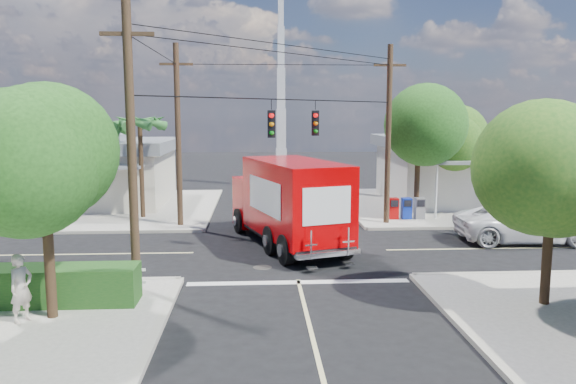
{
  "coord_description": "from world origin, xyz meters",
  "views": [
    {
      "loc": [
        -1.4,
        -22.57,
        5.67
      ],
      "look_at": [
        0.0,
        2.0,
        2.2
      ],
      "focal_mm": 35.0,
      "sensor_mm": 36.0,
      "label": 1
    }
  ],
  "objects": [
    {
      "name": "road_markings",
      "position": [
        0.0,
        -1.47,
        0.01
      ],
      "size": [
        32.0,
        32.0,
        0.01
      ],
      "color": "beige",
      "rests_on": "ground"
    },
    {
      "name": "radio_tower",
      "position": [
        0.5,
        20.0,
        5.64
      ],
      "size": [
        0.8,
        0.8,
        17.0
      ],
      "color": "silver",
      "rests_on": "ground"
    },
    {
      "name": "parked_car",
      "position": [
        10.47,
        1.16,
        0.83
      ],
      "size": [
        6.11,
        3.02,
        1.67
      ],
      "primitive_type": "imported",
      "rotation": [
        0.0,
        0.0,
        1.53
      ],
      "color": "silver",
      "rests_on": "ground"
    },
    {
      "name": "tree_sw_front",
      "position": [
        -6.99,
        -7.54,
        4.33
      ],
      "size": [
        3.88,
        3.78,
        6.03
      ],
      "color": "#422D1C",
      "rests_on": "sidewalk_sw"
    },
    {
      "name": "tree_ne_front",
      "position": [
        7.21,
        6.76,
        4.77
      ],
      "size": [
        4.21,
        4.14,
        6.66
      ],
      "color": "#422D1C",
      "rests_on": "sidewalk_ne"
    },
    {
      "name": "palm_nw_front",
      "position": [
        -7.5,
        7.5,
        5.04
      ],
      "size": [
        3.01,
        3.08,
        5.59
      ],
      "color": "#422D1C",
      "rests_on": "sidewalk_nw"
    },
    {
      "name": "palm_nw_back",
      "position": [
        -9.5,
        9.0,
        4.67
      ],
      "size": [
        3.01,
        3.08,
        5.19
      ],
      "color": "#422D1C",
      "rests_on": "sidewalk_nw"
    },
    {
      "name": "hedge_sw",
      "position": [
        -8.0,
        -6.4,
        0.69
      ],
      "size": [
        6.2,
        1.2,
        1.1
      ],
      "primitive_type": "cube",
      "color": "#174115",
      "rests_on": "sidewalk_sw"
    },
    {
      "name": "pedestrian",
      "position": [
        -7.67,
        -7.8,
        1.06
      ],
      "size": [
        0.72,
        0.8,
        1.84
      ],
      "primitive_type": "imported",
      "rotation": [
        0.0,
        0.0,
        1.03
      ],
      "color": "#C1B2A4",
      "rests_on": "sidewalk_sw"
    },
    {
      "name": "vending_boxes",
      "position": [
        6.5,
        6.2,
        0.69
      ],
      "size": [
        1.9,
        0.5,
        1.1
      ],
      "color": "#AC0707",
      "rests_on": "sidewalk_ne"
    },
    {
      "name": "building_nw",
      "position": [
        -12.0,
        12.46,
        2.22
      ],
      "size": [
        10.8,
        10.2,
        4.3
      ],
      "color": "beige",
      "rests_on": "sidewalk_nw"
    },
    {
      "name": "picket_fence",
      "position": [
        -7.8,
        -5.6,
        0.68
      ],
      "size": [
        5.94,
        0.06,
        1.0
      ],
      "color": "silver",
      "rests_on": "sidewalk_sw"
    },
    {
      "name": "ground",
      "position": [
        0.0,
        0.0,
        0.0
      ],
      "size": [
        120.0,
        120.0,
        0.0
      ],
      "primitive_type": "plane",
      "color": "black",
      "rests_on": "ground"
    },
    {
      "name": "building_ne",
      "position": [
        12.5,
        11.97,
        2.32
      ],
      "size": [
        11.8,
        10.2,
        4.5
      ],
      "color": "silver",
      "rests_on": "sidewalk_ne"
    },
    {
      "name": "delivery_truck",
      "position": [
        -0.04,
        1.06,
        1.89
      ],
      "size": [
        5.03,
        8.94,
        3.72
      ],
      "color": "black",
      "rests_on": "ground"
    },
    {
      "name": "tree_se",
      "position": [
        7.01,
        -7.24,
        4.04
      ],
      "size": [
        3.67,
        3.54,
        5.62
      ],
      "color": "#422D1C",
      "rests_on": "sidewalk_se"
    },
    {
      "name": "utility_poles",
      "position": [
        -1.58,
        1.6,
        4.67
      ],
      "size": [
        12.0,
        10.68,
        9.0
      ],
      "color": "#473321",
      "rests_on": "ground"
    },
    {
      "name": "sidewalk_nw",
      "position": [
        -10.88,
        10.88,
        0.07
      ],
      "size": [
        14.12,
        14.12,
        0.14
      ],
      "color": "gray",
      "rests_on": "ground"
    },
    {
      "name": "tree_ne_back",
      "position": [
        9.81,
        8.96,
        4.19
      ],
      "size": [
        3.77,
        3.66,
        5.82
      ],
      "color": "#422D1C",
      "rests_on": "sidewalk_ne"
    },
    {
      "name": "sidewalk_ne",
      "position": [
        10.88,
        10.88,
        0.07
      ],
      "size": [
        14.12,
        14.12,
        0.14
      ],
      "color": "gray",
      "rests_on": "ground"
    }
  ]
}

